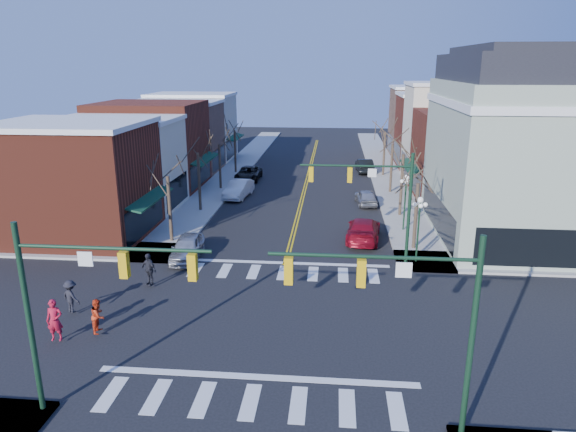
% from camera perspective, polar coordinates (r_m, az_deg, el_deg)
% --- Properties ---
extents(ground, '(160.00, 160.00, 0.00)m').
position_cam_1_polar(ground, '(25.60, -1.94, -11.70)').
color(ground, black).
rests_on(ground, ground).
extents(sidewalk_left, '(3.50, 70.00, 0.15)m').
position_cam_1_polar(sidewalk_left, '(45.56, -9.79, 0.98)').
color(sidewalk_left, '#9E9B93').
rests_on(sidewalk_left, ground).
extents(sidewalk_right, '(3.50, 70.00, 0.15)m').
position_cam_1_polar(sidewalk_right, '(44.43, 12.58, 0.42)').
color(sidewalk_right, '#9E9B93').
rests_on(sidewalk_right, ground).
extents(bldg_left_brick_a, '(10.00, 8.50, 8.00)m').
position_cam_1_polar(bldg_left_brick_a, '(39.60, -22.64, 3.44)').
color(bldg_left_brick_a, maroon).
rests_on(bldg_left_brick_a, ground).
extents(bldg_left_stucco_a, '(10.00, 7.00, 7.50)m').
position_cam_1_polar(bldg_left_stucco_a, '(46.49, -18.27, 5.35)').
color(bldg_left_stucco_a, beige).
rests_on(bldg_left_stucco_a, ground).
extents(bldg_left_brick_b, '(10.00, 9.00, 8.50)m').
position_cam_1_polar(bldg_left_brick_b, '(53.73, -15.00, 7.57)').
color(bldg_left_brick_b, maroon).
rests_on(bldg_left_brick_b, ground).
extents(bldg_left_tan, '(10.00, 7.50, 7.80)m').
position_cam_1_polar(bldg_left_tan, '(61.51, -12.37, 8.49)').
color(bldg_left_tan, '#855E49').
rests_on(bldg_left_tan, ground).
extents(bldg_left_stucco_b, '(10.00, 8.00, 8.20)m').
position_cam_1_polar(bldg_left_stucco_b, '(68.86, -10.47, 9.59)').
color(bldg_left_stucco_b, beige).
rests_on(bldg_left_stucco_b, ground).
extents(bldg_right_brick_a, '(10.00, 8.50, 8.00)m').
position_cam_1_polar(bldg_right_brick_a, '(50.40, 19.75, 6.31)').
color(bldg_right_brick_a, maroon).
rests_on(bldg_right_brick_a, ground).
extents(bldg_right_stucco, '(10.00, 7.00, 10.00)m').
position_cam_1_polar(bldg_right_stucco, '(57.71, 18.00, 8.67)').
color(bldg_right_stucco, beige).
rests_on(bldg_right_stucco, ground).
extents(bldg_right_brick_b, '(10.00, 8.00, 8.50)m').
position_cam_1_polar(bldg_right_brick_b, '(65.09, 16.55, 8.93)').
color(bldg_right_brick_b, maroon).
rests_on(bldg_right_brick_b, ground).
extents(bldg_right_tan, '(10.00, 8.00, 9.00)m').
position_cam_1_polar(bldg_right_tan, '(72.87, 15.38, 9.97)').
color(bldg_right_tan, '#855E49').
rests_on(bldg_right_tan, ground).
extents(victorian_corner, '(12.25, 14.25, 13.30)m').
position_cam_1_polar(victorian_corner, '(39.68, 25.42, 7.06)').
color(victorian_corner, '#98A690').
rests_on(victorian_corner, ground).
extents(traffic_mast_near_left, '(6.60, 0.28, 7.20)m').
position_cam_1_polar(traffic_mast_near_left, '(18.71, -22.35, -8.08)').
color(traffic_mast_near_left, '#14331E').
rests_on(traffic_mast_near_left, ground).
extents(traffic_mast_near_right, '(6.60, 0.28, 7.20)m').
position_cam_1_polar(traffic_mast_near_right, '(16.91, 13.90, -9.94)').
color(traffic_mast_near_right, '#14331E').
rests_on(traffic_mast_near_right, ground).
extents(traffic_mast_far_right, '(6.60, 0.28, 7.20)m').
position_cam_1_polar(traffic_mast_far_right, '(30.79, 10.01, 2.38)').
color(traffic_mast_far_right, '#14331E').
rests_on(traffic_mast_far_right, ground).
extents(lamppost_corner, '(0.36, 0.36, 4.33)m').
position_cam_1_polar(lamppost_corner, '(32.63, 14.35, -0.27)').
color(lamppost_corner, '#14331E').
rests_on(lamppost_corner, ground).
extents(lamppost_midblock, '(0.36, 0.36, 4.33)m').
position_cam_1_polar(lamppost_midblock, '(38.84, 12.93, 2.49)').
color(lamppost_midblock, '#14331E').
rests_on(lamppost_midblock, ground).
extents(tree_left_a, '(0.24, 0.24, 4.76)m').
position_cam_1_polar(tree_left_a, '(36.55, -12.99, 0.67)').
color(tree_left_a, '#382B21').
rests_on(tree_left_a, ground).
extents(tree_left_b, '(0.24, 0.24, 5.04)m').
position_cam_1_polar(tree_left_b, '(43.94, -9.83, 3.69)').
color(tree_left_b, '#382B21').
rests_on(tree_left_b, ground).
extents(tree_left_c, '(0.24, 0.24, 4.55)m').
position_cam_1_polar(tree_left_c, '(51.59, -7.57, 5.41)').
color(tree_left_c, '#382B21').
rests_on(tree_left_c, ground).
extents(tree_left_d, '(0.24, 0.24, 4.90)m').
position_cam_1_polar(tree_left_d, '(59.26, -5.89, 7.07)').
color(tree_left_d, '#382B21').
rests_on(tree_left_d, ground).
extents(tree_right_a, '(0.24, 0.24, 4.62)m').
position_cam_1_polar(tree_right_a, '(35.21, 13.99, -0.12)').
color(tree_right_a, '#382B21').
rests_on(tree_right_a, ground).
extents(tree_right_b, '(0.24, 0.24, 5.18)m').
position_cam_1_polar(tree_right_b, '(42.81, 12.49, 3.30)').
color(tree_right_b, '#382B21').
rests_on(tree_right_b, ground).
extents(tree_right_c, '(0.24, 0.24, 4.83)m').
position_cam_1_polar(tree_right_c, '(50.61, 11.41, 5.17)').
color(tree_right_c, '#382B21').
rests_on(tree_right_c, ground).
extents(tree_right_d, '(0.24, 0.24, 4.97)m').
position_cam_1_polar(tree_right_d, '(58.43, 10.62, 6.78)').
color(tree_right_d, '#382B21').
rests_on(tree_right_d, ground).
extents(car_left_near, '(2.12, 4.56, 1.51)m').
position_cam_1_polar(car_left_near, '(33.73, -11.13, -3.46)').
color(car_left_near, '#B2B3B7').
rests_on(car_left_near, ground).
extents(car_left_mid, '(2.34, 5.10, 1.62)m').
position_cam_1_polar(car_left_mid, '(48.55, -5.52, 3.00)').
color(car_left_mid, silver).
rests_on(car_left_mid, ground).
extents(car_left_far, '(2.47, 5.25, 1.45)m').
position_cam_1_polar(car_left_far, '(55.75, -4.41, 4.71)').
color(car_left_far, black).
rests_on(car_left_far, ground).
extents(car_right_near, '(2.82, 5.71, 1.60)m').
position_cam_1_polar(car_right_near, '(36.90, 8.39, -1.49)').
color(car_right_near, maroon).
rests_on(car_right_near, ground).
extents(car_right_mid, '(2.08, 4.21, 1.38)m').
position_cam_1_polar(car_right_mid, '(46.35, 8.65, 2.09)').
color(car_right_mid, '#A5A4A9').
rests_on(car_right_mid, ground).
extents(car_right_far, '(2.05, 4.90, 1.58)m').
position_cam_1_polar(car_right_far, '(60.43, 8.49, 5.56)').
color(car_right_far, black).
rests_on(car_right_far, ground).
extents(pedestrian_red_a, '(0.77, 0.56, 1.96)m').
position_cam_1_polar(pedestrian_red_a, '(25.57, -24.50, -10.50)').
color(pedestrian_red_a, '#AD122B').
rests_on(pedestrian_red_a, sidewalk_left).
extents(pedestrian_red_b, '(0.70, 0.86, 1.64)m').
position_cam_1_polar(pedestrian_red_b, '(25.63, -20.34, -10.34)').
color(pedestrian_red_b, red).
rests_on(pedestrian_red_b, sidewalk_left).
extents(pedestrian_dark_a, '(1.17, 0.94, 1.86)m').
position_cam_1_polar(pedestrian_dark_a, '(29.90, -15.21, -5.72)').
color(pedestrian_dark_a, '#22222A').
rests_on(pedestrian_dark_a, sidewalk_left).
extents(pedestrian_dark_b, '(1.26, 1.05, 1.69)m').
position_cam_1_polar(pedestrian_dark_b, '(28.02, -22.97, -8.23)').
color(pedestrian_dark_b, black).
rests_on(pedestrian_dark_b, sidewalk_left).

